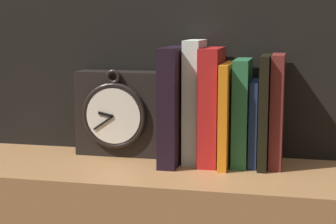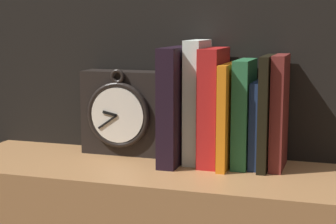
% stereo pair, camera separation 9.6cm
% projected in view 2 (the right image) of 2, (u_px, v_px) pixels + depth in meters
% --- Properties ---
extents(clock, '(0.19, 0.08, 0.20)m').
position_uv_depth(clock, '(124.00, 113.00, 1.26)').
color(clock, black).
rests_on(clock, bookshelf).
extents(book_slot0_black, '(0.04, 0.16, 0.24)m').
position_uv_depth(book_slot0_black, '(178.00, 105.00, 1.18)').
color(book_slot0_black, black).
rests_on(book_slot0_black, bookshelf).
extents(book_slot1_white, '(0.03, 0.11, 0.26)m').
position_uv_depth(book_slot1_white, '(197.00, 102.00, 1.19)').
color(book_slot1_white, white).
rests_on(book_slot1_white, bookshelf).
extents(book_slot2_red, '(0.04, 0.13, 0.24)m').
position_uv_depth(book_slot2_red, '(213.00, 107.00, 1.17)').
color(book_slot2_red, '#B11C1B').
rests_on(book_slot2_red, bookshelf).
extents(book_slot3_orange, '(0.02, 0.15, 0.21)m').
position_uv_depth(book_slot3_orange, '(228.00, 115.00, 1.15)').
color(book_slot3_orange, orange).
rests_on(book_slot3_orange, bookshelf).
extents(book_slot4_green, '(0.03, 0.12, 0.22)m').
position_uv_depth(book_slot4_green, '(244.00, 113.00, 1.15)').
color(book_slot4_green, '#26633B').
rests_on(book_slot4_green, bookshelf).
extents(book_slot5_navy, '(0.02, 0.11, 0.18)m').
position_uv_depth(book_slot5_navy, '(257.00, 124.00, 1.15)').
color(book_slot5_navy, navy).
rests_on(book_slot5_navy, bookshelf).
extents(book_slot6_black, '(0.02, 0.13, 0.23)m').
position_uv_depth(book_slot6_black, '(267.00, 112.00, 1.14)').
color(book_slot6_black, black).
rests_on(book_slot6_black, bookshelf).
extents(book_slot7_maroon, '(0.03, 0.12, 0.23)m').
position_uv_depth(book_slot7_maroon, '(279.00, 112.00, 1.13)').
color(book_slot7_maroon, maroon).
rests_on(book_slot7_maroon, bookshelf).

